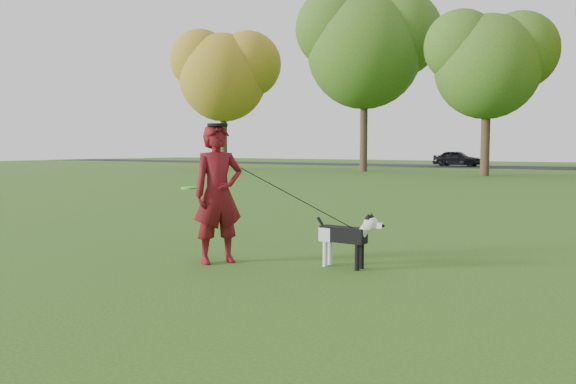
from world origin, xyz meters
The scene contains 6 objects.
ground centered at (0.00, 0.00, 0.00)m, with size 120.00×120.00×0.00m, color #285116.
man centered at (-1.08, -0.36, 0.92)m, with size 0.67×0.44×1.85m, color #580C17.
dog centered at (0.53, 0.28, 0.44)m, with size 0.96×0.19×0.73m.
car_left centered at (-9.78, 40.00, 0.66)m, with size 1.52×3.78×1.29m, color black.
man_held_items centered at (0.01, -0.07, 0.89)m, with size 2.29×0.84×1.37m.
tree_row centered at (-1.43, 26.07, 7.41)m, with size 51.74×8.86×12.01m.
Camera 1 is at (3.76, -6.07, 1.54)m, focal length 35.00 mm.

